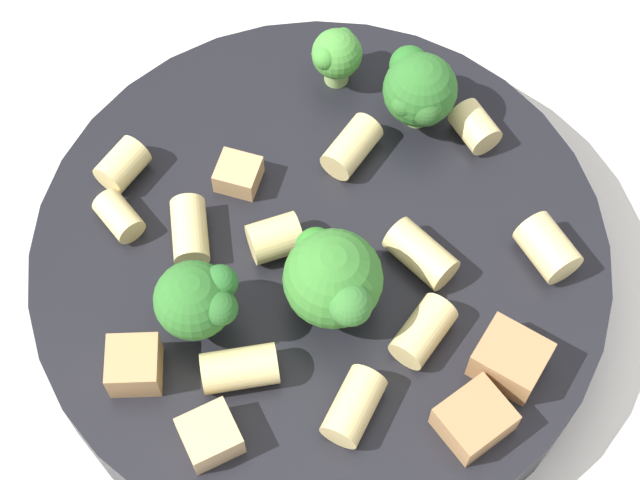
{
  "coord_description": "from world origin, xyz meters",
  "views": [
    {
      "loc": [
        -0.14,
        0.15,
        0.43
      ],
      "look_at": [
        0.0,
        0.0,
        0.04
      ],
      "focal_mm": 60.0,
      "sensor_mm": 36.0,
      "label": 1
    }
  ],
  "objects_px": {
    "rigatoni_4": "(190,231)",
    "rigatoni_8": "(122,165)",
    "rigatoni_3": "(240,369)",
    "rigatoni_10": "(432,323)",
    "rigatoni_7": "(275,238)",
    "broccoli_floret_3": "(418,89)",
    "broccoli_floret_0": "(335,55)",
    "broccoli_floret_2": "(197,300)",
    "pasta_bowl": "(320,265)",
    "rigatoni_6": "(119,216)",
    "rigatoni_5": "(421,254)",
    "chicken_chunk_2": "(244,169)",
    "chicken_chunk_1": "(134,365)",
    "rigatoni_0": "(354,406)",
    "rigatoni_1": "(475,127)",
    "rigatoni_2": "(352,147)",
    "rigatoni_9": "(548,248)",
    "chicken_chunk_3": "(210,436)",
    "chicken_chunk_0": "(474,419)",
    "chicken_chunk_4": "(510,359)",
    "broccoli_floret_1": "(333,279)"
  },
  "relations": [
    {
      "from": "rigatoni_5",
      "to": "chicken_chunk_2",
      "type": "distance_m",
      "value": 0.08
    },
    {
      "from": "chicken_chunk_1",
      "to": "chicken_chunk_3",
      "type": "relative_size",
      "value": 1.0
    },
    {
      "from": "broccoli_floret_3",
      "to": "rigatoni_5",
      "type": "relative_size",
      "value": 1.31
    },
    {
      "from": "broccoli_floret_1",
      "to": "rigatoni_6",
      "type": "height_order",
      "value": "broccoli_floret_1"
    },
    {
      "from": "rigatoni_9",
      "to": "rigatoni_8",
      "type": "bearing_deg",
      "value": 31.33
    },
    {
      "from": "pasta_bowl",
      "to": "rigatoni_9",
      "type": "relative_size",
      "value": 9.8
    },
    {
      "from": "broccoli_floret_3",
      "to": "rigatoni_5",
      "type": "height_order",
      "value": "broccoli_floret_3"
    },
    {
      "from": "chicken_chunk_1",
      "to": "rigatoni_4",
      "type": "bearing_deg",
      "value": -62.78
    },
    {
      "from": "rigatoni_6",
      "to": "chicken_chunk_4",
      "type": "xyz_separation_m",
      "value": [
        -0.16,
        -0.06,
        0.0
      ]
    },
    {
      "from": "pasta_bowl",
      "to": "rigatoni_0",
      "type": "distance_m",
      "value": 0.07
    },
    {
      "from": "chicken_chunk_0",
      "to": "rigatoni_5",
      "type": "bearing_deg",
      "value": -32.14
    },
    {
      "from": "rigatoni_2",
      "to": "rigatoni_9",
      "type": "height_order",
      "value": "rigatoni_9"
    },
    {
      "from": "broccoli_floret_2",
      "to": "chicken_chunk_4",
      "type": "bearing_deg",
      "value": -144.65
    },
    {
      "from": "broccoli_floret_0",
      "to": "rigatoni_10",
      "type": "distance_m",
      "value": 0.13
    },
    {
      "from": "rigatoni_3",
      "to": "rigatoni_6",
      "type": "bearing_deg",
      "value": -8.02
    },
    {
      "from": "broccoli_floret_1",
      "to": "rigatoni_1",
      "type": "distance_m",
      "value": 0.1
    },
    {
      "from": "broccoli_floret_1",
      "to": "rigatoni_9",
      "type": "height_order",
      "value": "broccoli_floret_1"
    },
    {
      "from": "broccoli_floret_3",
      "to": "broccoli_floret_1",
      "type": "bearing_deg",
      "value": 111.95
    },
    {
      "from": "chicken_chunk_0",
      "to": "chicken_chunk_4",
      "type": "xyz_separation_m",
      "value": [
        0.01,
        -0.03,
        0.0
      ]
    },
    {
      "from": "broccoli_floret_2",
      "to": "rigatoni_5",
      "type": "bearing_deg",
      "value": -118.38
    },
    {
      "from": "rigatoni_5",
      "to": "rigatoni_10",
      "type": "bearing_deg",
      "value": 139.5
    },
    {
      "from": "chicken_chunk_1",
      "to": "chicken_chunk_2",
      "type": "distance_m",
      "value": 0.1
    },
    {
      "from": "broccoli_floret_0",
      "to": "chicken_chunk_1",
      "type": "distance_m",
      "value": 0.16
    },
    {
      "from": "rigatoni_3",
      "to": "chicken_chunk_3",
      "type": "bearing_deg",
      "value": 112.81
    },
    {
      "from": "broccoli_floret_1",
      "to": "chicken_chunk_0",
      "type": "xyz_separation_m",
      "value": [
        -0.07,
        -0.0,
        -0.02
      ]
    },
    {
      "from": "rigatoni_1",
      "to": "rigatoni_5",
      "type": "bearing_deg",
      "value": 111.18
    },
    {
      "from": "chicken_chunk_1",
      "to": "rigatoni_3",
      "type": "bearing_deg",
      "value": -137.61
    },
    {
      "from": "rigatoni_4",
      "to": "rigatoni_8",
      "type": "height_order",
      "value": "same"
    },
    {
      "from": "rigatoni_4",
      "to": "rigatoni_8",
      "type": "distance_m",
      "value": 0.04
    },
    {
      "from": "broccoli_floret_3",
      "to": "rigatoni_1",
      "type": "height_order",
      "value": "broccoli_floret_3"
    },
    {
      "from": "chicken_chunk_2",
      "to": "rigatoni_6",
      "type": "bearing_deg",
      "value": 68.48
    },
    {
      "from": "broccoli_floret_1",
      "to": "broccoli_floret_0",
      "type": "bearing_deg",
      "value": -46.81
    },
    {
      "from": "rigatoni_4",
      "to": "rigatoni_10",
      "type": "xyz_separation_m",
      "value": [
        -0.1,
        -0.04,
        0.0
      ]
    },
    {
      "from": "broccoli_floret_0",
      "to": "chicken_chunk_1",
      "type": "relative_size",
      "value": 1.47
    },
    {
      "from": "pasta_bowl",
      "to": "rigatoni_6",
      "type": "distance_m",
      "value": 0.09
    },
    {
      "from": "broccoli_floret_0",
      "to": "rigatoni_2",
      "type": "bearing_deg",
      "value": 143.55
    },
    {
      "from": "chicken_chunk_2",
      "to": "chicken_chunk_3",
      "type": "xyz_separation_m",
      "value": [
        -0.08,
        0.09,
        0.0
      ]
    },
    {
      "from": "chicken_chunk_1",
      "to": "rigatoni_5",
      "type": "bearing_deg",
      "value": -112.65
    },
    {
      "from": "broccoli_floret_0",
      "to": "broccoli_floret_2",
      "type": "relative_size",
      "value": 0.77
    },
    {
      "from": "rigatoni_7",
      "to": "broccoli_floret_3",
      "type": "bearing_deg",
      "value": -88.93
    },
    {
      "from": "broccoli_floret_1",
      "to": "rigatoni_6",
      "type": "relative_size",
      "value": 2.14
    },
    {
      "from": "rigatoni_6",
      "to": "chicken_chunk_0",
      "type": "distance_m",
      "value": 0.17
    },
    {
      "from": "chicken_chunk_2",
      "to": "chicken_chunk_3",
      "type": "distance_m",
      "value": 0.12
    },
    {
      "from": "rigatoni_0",
      "to": "rigatoni_8",
      "type": "bearing_deg",
      "value": -3.77
    },
    {
      "from": "pasta_bowl",
      "to": "rigatoni_9",
      "type": "height_order",
      "value": "rigatoni_9"
    },
    {
      "from": "broccoli_floret_0",
      "to": "rigatoni_3",
      "type": "relative_size",
      "value": 1.01
    },
    {
      "from": "rigatoni_3",
      "to": "rigatoni_10",
      "type": "bearing_deg",
      "value": -121.58
    },
    {
      "from": "broccoli_floret_1",
      "to": "chicken_chunk_2",
      "type": "bearing_deg",
      "value": -14.3
    },
    {
      "from": "rigatoni_3",
      "to": "rigatoni_9",
      "type": "xyz_separation_m",
      "value": [
        -0.05,
        -0.12,
        0.0
      ]
    },
    {
      "from": "broccoli_floret_0",
      "to": "rigatoni_7",
      "type": "distance_m",
      "value": 0.09
    }
  ]
}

